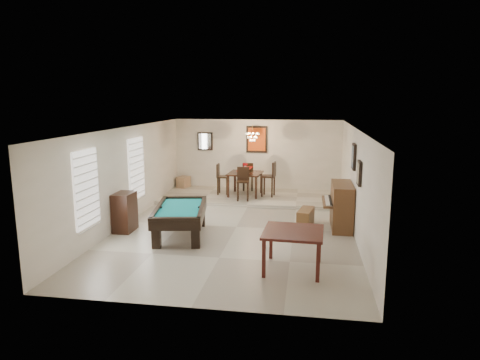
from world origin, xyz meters
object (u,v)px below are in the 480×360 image
(square_table, at_px, (293,250))
(corner_bench, at_px, (183,182))
(dining_chair_south, at_px, (243,184))
(apothecary_chest, at_px, (125,212))
(pool_table, at_px, (180,222))
(dining_chair_north, at_px, (248,176))
(upright_piano, at_px, (336,206))
(dining_table, at_px, (245,182))
(piano_bench, at_px, (306,218))
(dining_chair_east, at_px, (268,179))
(chandelier, at_px, (252,134))
(dining_chair_west, at_px, (223,179))
(flower_vase, at_px, (245,166))

(square_table, relative_size, corner_bench, 2.63)
(dining_chair_south, bearing_deg, apothecary_chest, -133.91)
(dining_chair_south, height_order, corner_bench, dining_chair_south)
(pool_table, relative_size, dining_chair_north, 2.13)
(apothecary_chest, xyz_separation_m, dining_chair_north, (2.50, 4.83, 0.12))
(upright_piano, bearing_deg, dining_table, 134.28)
(corner_bench, bearing_deg, piano_bench, -40.62)
(piano_bench, bearing_deg, apothecary_chest, -166.11)
(piano_bench, bearing_deg, dining_chair_east, 113.61)
(pool_table, distance_m, chandelier, 4.71)
(pool_table, bearing_deg, apothecary_chest, 163.74)
(dining_chair_west, bearing_deg, chandelier, -96.01)
(piano_bench, relative_size, corner_bench, 1.90)
(dining_table, bearing_deg, square_table, -72.89)
(dining_table, distance_m, dining_chair_west, 0.77)
(square_table, relative_size, dining_chair_east, 1.00)
(dining_chair_south, bearing_deg, chandelier, 67.46)
(upright_piano, xyz_separation_m, dining_chair_north, (-2.84, 3.68, 0.03))
(dining_table, bearing_deg, dining_chair_north, 90.95)
(piano_bench, xyz_separation_m, dining_chair_west, (-2.81, 2.94, 0.41))
(corner_bench, bearing_deg, dining_chair_east, -16.38)
(square_table, height_order, chandelier, chandelier)
(corner_bench, bearing_deg, flower_vase, -20.71)
(upright_piano, distance_m, piano_bench, 0.86)
(square_table, relative_size, dining_chair_south, 1.09)
(dining_chair_south, xyz_separation_m, dining_chair_north, (-0.05, 1.54, -0.03))
(dining_chair_west, distance_m, corner_bench, 1.92)
(dining_table, relative_size, dining_chair_east, 0.93)
(apothecary_chest, bearing_deg, dining_chair_west, 66.72)
(dining_chair_south, distance_m, corner_bench, 3.00)
(upright_piano, height_order, dining_chair_east, dining_chair_east)
(dining_chair_south, bearing_deg, flower_vase, 86.95)
(dining_chair_west, relative_size, corner_bench, 2.37)
(flower_vase, bearing_deg, pool_table, -103.27)
(corner_bench, bearing_deg, chandelier, -20.11)
(pool_table, xyz_separation_m, dining_table, (0.99, 4.22, 0.21))
(piano_bench, xyz_separation_m, flower_vase, (-2.05, 2.92, 0.89))
(dining_chair_north, bearing_deg, dining_chair_east, 128.11)
(apothecary_chest, distance_m, dining_chair_south, 4.17)
(pool_table, height_order, piano_bench, pool_table)
(upright_piano, distance_m, apothecary_chest, 5.46)
(apothecary_chest, bearing_deg, dining_chair_south, 52.21)
(apothecary_chest, relative_size, dining_chair_east, 0.86)
(piano_bench, bearing_deg, dining_chair_south, 132.81)
(square_table, xyz_separation_m, piano_bench, (0.23, 2.98, -0.17))
(dining_table, distance_m, dining_chair_north, 0.78)
(dining_table, xyz_separation_m, dining_chair_south, (0.04, -0.75, 0.08))
(dining_chair_north, xyz_separation_m, dining_chair_east, (0.79, -0.81, 0.08))
(piano_bench, height_order, apothecary_chest, apothecary_chest)
(apothecary_chest, height_order, flower_vase, flower_vase)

